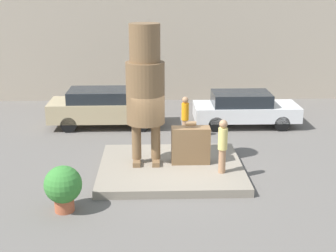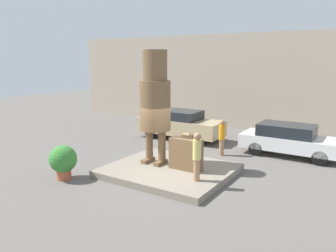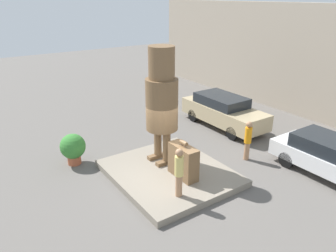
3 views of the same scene
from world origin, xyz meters
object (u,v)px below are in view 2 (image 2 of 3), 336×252
object	(u,v)px
statue_figure	(155,98)
worker_hivis	(222,136)
tourist	(197,155)
parked_car_white	(290,139)
giant_suitcase	(186,154)
parked_car_tan	(180,124)
planter_pot	(63,160)

from	to	relation	value
statue_figure	worker_hivis	distance (m)	3.97
statue_figure	tourist	size ratio (longest dim) A/B	2.64
parked_car_white	tourist	bearing A→B (deg)	-107.33
giant_suitcase	parked_car_tan	xyz separation A→B (m)	(-3.20, 4.92, -0.01)
parked_car_tan	planter_pot	world-z (taller)	parked_car_tan
statue_figure	parked_car_white	bearing A→B (deg)	49.35
parked_car_tan	worker_hivis	world-z (taller)	worker_hivis
statue_figure	planter_pot	bearing A→B (deg)	-127.57
planter_pot	worker_hivis	distance (m)	6.95
giant_suitcase	parked_car_white	bearing A→B (deg)	61.01
parked_car_tan	parked_car_white	bearing A→B (deg)	-1.31
parked_car_white	giant_suitcase	bearing A→B (deg)	-118.99
giant_suitcase	parked_car_white	world-z (taller)	giant_suitcase
statue_figure	parked_car_tan	world-z (taller)	statue_figure
parked_car_white	worker_hivis	world-z (taller)	worker_hivis
giant_suitcase	tourist	bearing A→B (deg)	-43.15
tourist	parked_car_white	bearing A→B (deg)	72.67
giant_suitcase	planter_pot	bearing A→B (deg)	-142.45
statue_figure	worker_hivis	world-z (taller)	statue_figure
statue_figure	parked_car_white	world-z (taller)	statue_figure
tourist	parked_car_white	size ratio (longest dim) A/B	0.39
parked_car_tan	tourist	bearing A→B (deg)	-54.62
parked_car_white	planter_pot	world-z (taller)	parked_car_white
statue_figure	tourist	xyz separation A→B (m)	(2.31, -0.89, -1.67)
worker_hivis	parked_car_tan	bearing A→B (deg)	152.07
parked_car_tan	parked_car_white	size ratio (longest dim) A/B	1.08
parked_car_white	planter_pot	bearing A→B (deg)	-129.54
statue_figure	worker_hivis	size ratio (longest dim) A/B	2.66
giant_suitcase	parked_car_tan	world-z (taller)	giant_suitcase
parked_car_tan	statue_figure	bearing A→B (deg)	-69.96
giant_suitcase	parked_car_tan	distance (m)	5.87
giant_suitcase	tourist	world-z (taller)	tourist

